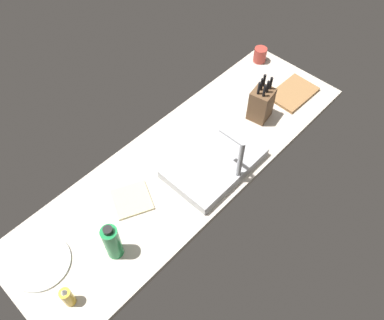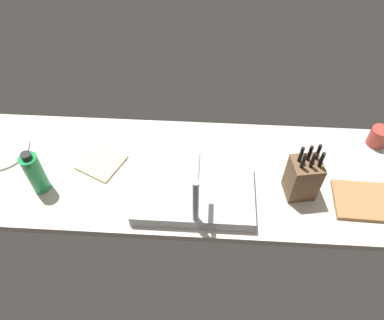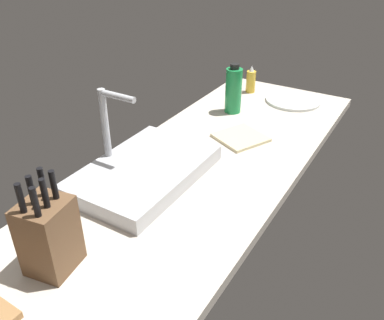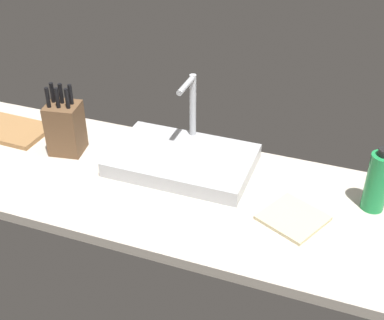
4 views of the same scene
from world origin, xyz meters
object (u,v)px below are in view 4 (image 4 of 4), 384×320
object	(u,v)px
cutting_board	(12,130)
dish_towel	(293,218)
sink_basin	(182,160)
water_bottle	(378,181)
faucet	(192,108)
knife_block	(65,127)

from	to	relation	value
cutting_board	dish_towel	bearing A→B (deg)	-7.13
sink_basin	dish_towel	distance (cm)	44.23
cutting_board	water_bottle	size ratio (longest dim) A/B	1.27
sink_basin	cutting_board	distance (cm)	70.42
water_bottle	dish_towel	size ratio (longest dim) A/B	1.26
faucet	cutting_board	world-z (taller)	faucet
knife_block	dish_towel	xyz separation A→B (cm)	(84.30, -10.19, -9.21)
dish_towel	sink_basin	bearing A→B (deg)	160.30
faucet	dish_towel	bearing A→B (deg)	-32.52
sink_basin	water_bottle	xyz separation A→B (cm)	(63.48, -0.59, 7.38)
knife_block	cutting_board	xyz separation A→B (cm)	(-27.69, 3.82, -8.91)
knife_block	cutting_board	distance (cm)	29.34
sink_basin	faucet	size ratio (longest dim) A/B	1.69
faucet	cutting_board	bearing A→B (deg)	-169.21
dish_towel	water_bottle	bearing A→B (deg)	33.15
faucet	knife_block	xyz separation A→B (cm)	(-41.61, -17.03, -6.95)
cutting_board	dish_towel	distance (cm)	112.86
knife_block	cutting_board	bearing A→B (deg)	162.44
water_bottle	dish_towel	xyz separation A→B (cm)	(-21.89, -14.30, -9.43)
faucet	knife_block	world-z (taller)	faucet
sink_basin	cutting_board	bearing A→B (deg)	-179.28
faucet	water_bottle	size ratio (longest dim) A/B	1.33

